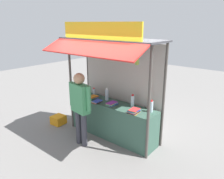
% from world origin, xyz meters
% --- Properties ---
extents(ground_plane, '(20.00, 20.00, 0.00)m').
position_xyz_m(ground_plane, '(0.00, 0.00, 0.00)').
color(ground_plane, slate).
extents(stall_counter, '(2.33, 0.55, 0.88)m').
position_xyz_m(stall_counter, '(0.00, 0.00, 0.44)').
color(stall_counter, '#385B4C').
rests_on(stall_counter, ground).
extents(stall_structure, '(2.53, 1.37, 2.77)m').
position_xyz_m(stall_structure, '(0.00, 0.07, 1.65)').
color(stall_structure, '#4C4742').
rests_on(stall_structure, ground).
extents(water_bottle_far_left, '(0.08, 0.08, 0.27)m').
position_xyz_m(water_bottle_far_left, '(1.00, 0.13, 1.01)').
color(water_bottle_far_left, silver).
rests_on(water_bottle_far_left, stall_counter).
extents(water_bottle_front_left, '(0.07, 0.07, 0.26)m').
position_xyz_m(water_bottle_front_left, '(-0.98, 0.16, 1.00)').
color(water_bottle_front_left, silver).
rests_on(water_bottle_front_left, stall_counter).
extents(water_bottle_mid_right, '(0.09, 0.09, 0.31)m').
position_xyz_m(water_bottle_mid_right, '(-0.25, 0.10, 1.02)').
color(water_bottle_mid_right, silver).
rests_on(water_bottle_mid_right, stall_counter).
extents(water_bottle_back_right, '(0.08, 0.08, 0.30)m').
position_xyz_m(water_bottle_back_right, '(0.50, 0.14, 1.02)').
color(water_bottle_back_right, silver).
rests_on(water_bottle_back_right, stall_counter).
extents(water_bottle_rear_center, '(0.07, 0.07, 0.23)m').
position_xyz_m(water_bottle_rear_center, '(-0.71, 0.10, 0.99)').
color(water_bottle_rear_center, silver).
rests_on(water_bottle_rear_center, stall_counter).
extents(water_bottle_front_right, '(0.08, 0.08, 0.30)m').
position_xyz_m(water_bottle_front_right, '(-0.97, 0.01, 1.02)').
color(water_bottle_front_right, silver).
rests_on(water_bottle_front_right, stall_counter).
extents(magazine_stack_mid_left, '(0.19, 0.25, 0.04)m').
position_xyz_m(magazine_stack_mid_left, '(-0.33, -0.18, 0.90)').
color(magazine_stack_mid_left, red).
rests_on(magazine_stack_mid_left, stall_counter).
extents(magazine_stack_center, '(0.22, 0.29, 0.08)m').
position_xyz_m(magazine_stack_center, '(0.74, -0.15, 0.92)').
color(magazine_stack_center, orange).
rests_on(magazine_stack_center, stall_counter).
extents(magazine_stack_right, '(0.20, 0.28, 0.06)m').
position_xyz_m(magazine_stack_right, '(0.06, -0.08, 0.91)').
color(magazine_stack_right, white).
rests_on(magazine_stack_right, stall_counter).
extents(magazine_stack_left, '(0.21, 0.29, 0.08)m').
position_xyz_m(magazine_stack_left, '(-0.59, -0.07, 0.91)').
color(magazine_stack_left, green).
rests_on(magazine_stack_left, stall_counter).
extents(banana_bunch_rightmost, '(0.09, 0.09, 0.31)m').
position_xyz_m(banana_bunch_rightmost, '(0.92, -0.38, 2.06)').
color(banana_bunch_rightmost, '#332D23').
extents(banana_bunch_inner_right, '(0.11, 0.09, 0.26)m').
position_xyz_m(banana_bunch_inner_right, '(-0.74, -0.38, 2.11)').
color(banana_bunch_inner_right, '#332D23').
extents(banana_bunch_inner_left, '(0.09, 0.09, 0.25)m').
position_xyz_m(banana_bunch_inner_left, '(0.03, -0.38, 2.10)').
color(banana_bunch_inner_left, '#332D23').
extents(vendor_person, '(0.65, 0.28, 1.72)m').
position_xyz_m(vendor_person, '(-0.30, -0.76, 1.03)').
color(vendor_person, '#383842').
rests_on(vendor_person, ground).
extents(plastic_crate, '(0.36, 0.36, 0.24)m').
position_xyz_m(plastic_crate, '(-1.60, -0.44, 0.12)').
color(plastic_crate, orange).
rests_on(plastic_crate, ground).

